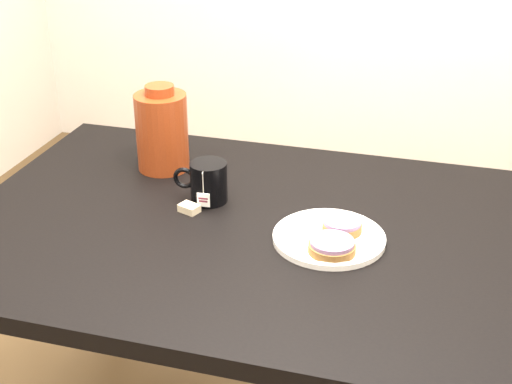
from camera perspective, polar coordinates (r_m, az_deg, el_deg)
table at (r=1.62m, az=1.22°, el=-5.34°), size 1.40×0.90×0.75m
plate at (r=1.53m, az=5.86°, el=-3.60°), size 0.24×0.24×0.02m
bagel_back at (r=1.54m, az=6.90°, el=-2.67°), size 0.11×0.11×0.03m
bagel_front at (r=1.46m, az=6.10°, el=-4.33°), size 0.14×0.14×0.03m
mug at (r=1.67m, az=-3.88°, el=0.83°), size 0.13×0.10×0.10m
teabag_pouch at (r=1.64m, az=-5.36°, el=-1.30°), size 0.05×0.05×0.02m
bagel_package at (r=1.82m, az=-7.53°, el=4.90°), size 0.15×0.15×0.22m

